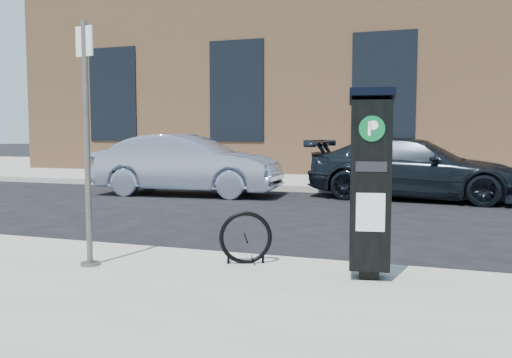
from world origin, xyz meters
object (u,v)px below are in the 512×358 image
at_px(sign_pole, 87,146).
at_px(car_dark, 414,169).
at_px(parking_kiosk, 370,182).
at_px(car_silver, 188,165).
at_px(bike_rack, 246,238).

bearing_deg(sign_pole, car_dark, 80.82).
xyz_separation_m(parking_kiosk, car_silver, (-5.36, 6.99, -0.32)).
xyz_separation_m(bike_rack, car_dark, (1.33, 7.80, 0.29)).
bearing_deg(parking_kiosk, sign_pole, -179.75).
xyz_separation_m(parking_kiosk, sign_pole, (-2.83, -0.46, 0.33)).
xyz_separation_m(bike_rack, car_silver, (-4.04, 6.85, 0.33)).
height_order(parking_kiosk, car_dark, parking_kiosk).
bearing_deg(car_dark, parking_kiosk, -174.89).
distance_m(car_silver, car_dark, 5.45).
relative_size(parking_kiosk, car_dark, 0.37).
bearing_deg(car_silver, parking_kiosk, -147.67).
distance_m(bike_rack, car_dark, 7.92).
bearing_deg(car_dark, bike_rack, 175.55).
relative_size(parking_kiosk, bike_rack, 3.19).
bearing_deg(bike_rack, parking_kiosk, -30.43).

